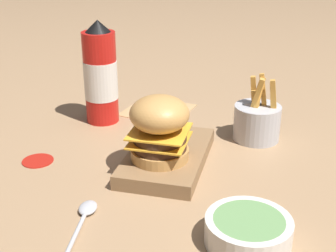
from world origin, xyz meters
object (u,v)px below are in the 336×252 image
(fries_basket, at_px, (257,121))
(burger, at_px, (160,128))
(side_bowl, at_px, (248,230))
(spoon, at_px, (85,215))
(ketchup_bottle, at_px, (101,76))
(serving_board, at_px, (168,156))

(fries_basket, bearing_deg, burger, 139.07)
(side_bowl, xyz_separation_m, spoon, (-0.00, 0.26, -0.02))
(ketchup_bottle, xyz_separation_m, spoon, (-0.38, -0.12, -0.10))
(serving_board, height_order, ketchup_bottle, ketchup_bottle)
(serving_board, xyz_separation_m, burger, (-0.04, 0.01, 0.08))
(serving_board, bearing_deg, burger, 170.41)
(burger, relative_size, ketchup_bottle, 0.51)
(burger, height_order, spoon, burger)
(serving_board, bearing_deg, ketchup_bottle, 50.31)
(side_bowl, bearing_deg, serving_board, 39.19)
(ketchup_bottle, bearing_deg, spoon, -162.73)
(burger, bearing_deg, spoon, 156.97)
(burger, distance_m, spoon, 0.21)
(ketchup_bottle, distance_m, side_bowl, 0.54)
(serving_board, bearing_deg, spoon, 159.17)
(ketchup_bottle, bearing_deg, serving_board, -129.69)
(serving_board, height_order, side_bowl, side_bowl)
(serving_board, relative_size, burger, 2.03)
(side_bowl, height_order, spoon, side_bowl)
(serving_board, bearing_deg, side_bowl, -140.81)
(ketchup_bottle, distance_m, fries_basket, 0.37)
(ketchup_bottle, bearing_deg, burger, -136.40)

